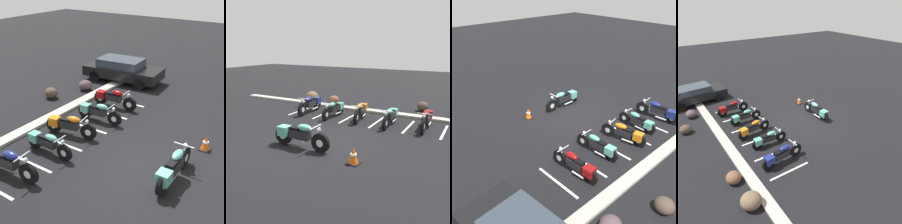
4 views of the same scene
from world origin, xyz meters
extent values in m
plane|color=black|center=(0.00, 0.00, 0.00)|extent=(60.00, 60.00, 0.00)
cylinder|color=black|center=(0.78, -0.83, 0.35)|extent=(0.70, 0.13, 0.70)
cylinder|color=silver|center=(0.78, -0.83, 0.35)|extent=(0.26, 0.13, 0.26)
cylinder|color=black|center=(-0.86, -0.83, 0.35)|extent=(0.70, 0.13, 0.70)
cylinder|color=silver|center=(-0.86, -0.83, 0.35)|extent=(0.26, 0.13, 0.26)
cube|color=black|center=(-0.10, -0.83, 0.51)|extent=(0.80, 0.30, 0.32)
ellipsoid|color=#59B29E|center=(0.12, -0.83, 0.79)|extent=(0.59, 0.27, 0.25)
cube|color=black|center=(-0.27, -0.83, 0.72)|extent=(0.46, 0.25, 0.08)
cube|color=#59B29E|center=(-0.81, -0.83, 0.54)|extent=(0.42, 0.38, 0.36)
cylinder|color=silver|center=(0.65, -0.83, 0.62)|extent=(0.28, 0.06, 0.56)
cylinder|color=silver|center=(0.59, -0.83, 0.90)|extent=(0.04, 0.65, 0.04)
sphere|color=silver|center=(0.72, -0.83, 0.81)|extent=(0.15, 0.15, 0.15)
cylinder|color=silver|center=(-0.36, -0.69, 0.19)|extent=(0.58, 0.07, 0.07)
cylinder|color=black|center=(-2.63, 2.68, 0.35)|extent=(0.18, 0.70, 0.69)
cylinder|color=silver|center=(-2.63, 2.68, 0.35)|extent=(0.15, 0.27, 0.26)
cylinder|color=black|center=(-2.77, 4.30, 0.35)|extent=(0.18, 0.70, 0.69)
cylinder|color=silver|center=(-2.77, 4.30, 0.35)|extent=(0.15, 0.27, 0.26)
cube|color=black|center=(-2.70, 3.54, 0.50)|extent=(0.36, 0.82, 0.31)
ellipsoid|color=navy|center=(-2.68, 3.33, 0.79)|extent=(0.32, 0.61, 0.25)
cube|color=black|center=(-2.72, 3.72, 0.71)|extent=(0.29, 0.48, 0.08)
cube|color=navy|center=(-2.76, 4.25, 0.53)|extent=(0.41, 0.45, 0.36)
cylinder|color=silver|center=(-2.64, 2.81, 0.62)|extent=(0.09, 0.28, 0.56)
cylinder|color=silver|center=(-2.64, 2.87, 0.89)|extent=(0.65, 0.09, 0.04)
sphere|color=silver|center=(-2.63, 2.73, 0.81)|extent=(0.15, 0.15, 0.15)
cylinder|color=silver|center=(-2.58, 3.81, 0.19)|extent=(0.12, 0.58, 0.07)
cylinder|color=black|center=(-1.12, 2.61, 0.30)|extent=(0.12, 0.61, 0.61)
cylinder|color=silver|center=(-1.12, 2.61, 0.30)|extent=(0.12, 0.23, 0.23)
cylinder|color=black|center=(-1.10, 4.03, 0.30)|extent=(0.12, 0.61, 0.61)
cylinder|color=silver|center=(-1.10, 4.03, 0.30)|extent=(0.12, 0.23, 0.23)
cube|color=black|center=(-1.11, 3.37, 0.44)|extent=(0.27, 0.70, 0.28)
ellipsoid|color=#59B29E|center=(-1.11, 3.19, 0.69)|extent=(0.25, 0.52, 0.22)
cube|color=black|center=(-1.11, 3.52, 0.62)|extent=(0.23, 0.41, 0.07)
cube|color=#59B29E|center=(-1.10, 3.99, 0.47)|extent=(0.34, 0.37, 0.31)
cylinder|color=silver|center=(-1.12, 2.72, 0.54)|extent=(0.06, 0.24, 0.49)
cylinder|color=silver|center=(-1.12, 2.78, 0.78)|extent=(0.57, 0.04, 0.03)
sphere|color=silver|center=(-1.12, 2.66, 0.71)|extent=(0.13, 0.13, 0.13)
cylinder|color=silver|center=(-0.98, 3.60, 0.17)|extent=(0.07, 0.51, 0.06)
cylinder|color=black|center=(0.43, 2.80, 0.32)|extent=(0.23, 0.65, 0.64)
cylinder|color=silver|center=(0.43, 2.80, 0.32)|extent=(0.17, 0.26, 0.24)
cylinder|color=black|center=(0.15, 4.28, 0.32)|extent=(0.23, 0.65, 0.64)
cylinder|color=silver|center=(0.15, 4.28, 0.32)|extent=(0.17, 0.26, 0.24)
cube|color=black|center=(0.28, 3.59, 0.46)|extent=(0.40, 0.77, 0.29)
ellipsoid|color=orange|center=(0.32, 3.40, 0.73)|extent=(0.35, 0.58, 0.23)
cube|color=black|center=(0.25, 3.75, 0.66)|extent=(0.31, 0.46, 0.08)
cube|color=orange|center=(0.16, 4.23, 0.49)|extent=(0.41, 0.45, 0.33)
cylinder|color=silver|center=(0.41, 2.92, 0.57)|extent=(0.10, 0.26, 0.52)
cylinder|color=silver|center=(0.40, 2.97, 0.82)|extent=(0.60, 0.15, 0.03)
sphere|color=silver|center=(0.42, 2.85, 0.75)|extent=(0.14, 0.14, 0.14)
cylinder|color=silver|center=(0.37, 3.85, 0.18)|extent=(0.17, 0.54, 0.07)
cylinder|color=black|center=(1.91, 2.62, 0.31)|extent=(0.15, 0.63, 0.62)
cylinder|color=silver|center=(1.91, 2.62, 0.31)|extent=(0.13, 0.24, 0.24)
cylinder|color=black|center=(1.83, 4.08, 0.31)|extent=(0.15, 0.63, 0.62)
cylinder|color=silver|center=(1.83, 4.08, 0.31)|extent=(0.13, 0.24, 0.24)
cube|color=black|center=(1.87, 3.40, 0.45)|extent=(0.30, 0.73, 0.28)
ellipsoid|color=#59B29E|center=(1.88, 3.21, 0.71)|extent=(0.27, 0.54, 0.23)
cube|color=black|center=(1.86, 3.55, 0.64)|extent=(0.25, 0.43, 0.08)
cube|color=#59B29E|center=(1.84, 4.03, 0.48)|extent=(0.36, 0.39, 0.32)
cylinder|color=silver|center=(1.90, 2.73, 0.56)|extent=(0.07, 0.25, 0.50)
cylinder|color=silver|center=(1.90, 2.79, 0.80)|extent=(0.58, 0.06, 0.03)
sphere|color=silver|center=(1.91, 2.67, 0.72)|extent=(0.13, 0.13, 0.13)
cylinder|color=silver|center=(1.99, 3.64, 0.17)|extent=(0.09, 0.52, 0.07)
cylinder|color=black|center=(3.47, 2.84, 0.33)|extent=(0.15, 0.66, 0.65)
cylinder|color=silver|center=(3.47, 2.84, 0.33)|extent=(0.14, 0.25, 0.25)
cylinder|color=black|center=(3.39, 4.37, 0.33)|extent=(0.15, 0.66, 0.65)
cylinder|color=silver|center=(3.39, 4.37, 0.33)|extent=(0.14, 0.25, 0.25)
cube|color=black|center=(3.43, 3.65, 0.47)|extent=(0.31, 0.76, 0.30)
ellipsoid|color=maroon|center=(3.44, 3.46, 0.74)|extent=(0.28, 0.57, 0.24)
cube|color=black|center=(3.42, 3.82, 0.67)|extent=(0.26, 0.45, 0.08)
cube|color=maroon|center=(3.39, 4.32, 0.50)|extent=(0.38, 0.41, 0.34)
cylinder|color=silver|center=(3.46, 2.96, 0.58)|extent=(0.07, 0.26, 0.53)
cylinder|color=silver|center=(3.46, 3.02, 0.84)|extent=(0.61, 0.07, 0.04)
sphere|color=silver|center=(3.46, 2.89, 0.76)|extent=(0.14, 0.14, 0.14)
cylinder|color=silver|center=(3.55, 3.91, 0.18)|extent=(0.10, 0.55, 0.07)
cylinder|color=black|center=(6.07, 3.77, 0.32)|extent=(0.28, 0.66, 0.64)
cube|color=#A8A399|center=(0.00, 5.26, 0.06)|extent=(18.00, 0.50, 0.12)
ellipsoid|color=#493A30|center=(2.63, 6.83, 0.27)|extent=(0.64, 0.69, 0.54)
cube|color=black|center=(2.16, -1.07, 0.01)|extent=(0.40, 0.40, 0.03)
cone|color=#EA590F|center=(2.16, -1.07, 0.28)|extent=(0.32, 0.32, 0.56)
cylinder|color=white|center=(2.16, -1.07, 0.31)|extent=(0.20, 0.20, 0.06)
cube|color=white|center=(-3.41, 3.56, 0.00)|extent=(0.10, 2.10, 0.00)
cube|color=white|center=(-1.88, 3.56, 0.00)|extent=(0.10, 2.10, 0.00)
cube|color=white|center=(-0.35, 3.56, 0.00)|extent=(0.10, 2.10, 0.00)
cube|color=white|center=(1.17, 3.56, 0.00)|extent=(0.10, 2.10, 0.00)
cube|color=white|center=(2.70, 3.56, 0.00)|extent=(0.10, 2.10, 0.00)
cube|color=white|center=(4.23, 3.56, 0.00)|extent=(0.10, 2.10, 0.00)
camera|label=1|loc=(-7.55, -3.59, 5.92)|focal=50.00mm
camera|label=2|loc=(5.43, -7.93, 3.66)|focal=42.00mm
camera|label=3|loc=(8.96, 9.01, 6.71)|focal=42.00mm
camera|label=4|loc=(-9.71, 7.84, 7.16)|focal=35.00mm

